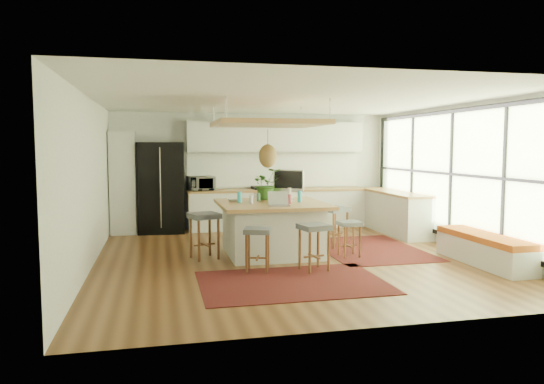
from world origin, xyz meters
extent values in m
plane|color=#4E2D16|center=(0.00, 0.00, 0.00)|extent=(7.00, 7.00, 0.00)
plane|color=white|center=(0.00, 0.00, 2.70)|extent=(7.00, 7.00, 0.00)
plane|color=beige|center=(0.00, 3.50, 1.35)|extent=(6.50, 0.00, 6.50)
plane|color=beige|center=(0.00, -3.50, 1.35)|extent=(6.50, 0.00, 6.50)
plane|color=beige|center=(-3.25, 0.00, 1.35)|extent=(0.00, 7.00, 7.00)
plane|color=beige|center=(3.25, 0.00, 1.35)|extent=(0.00, 7.00, 7.00)
cube|color=beige|center=(-2.95, 3.18, 1.12)|extent=(0.55, 0.60, 2.25)
cube|color=beige|center=(0.55, 3.18, 0.44)|extent=(4.20, 0.60, 0.88)
cube|color=brown|center=(0.55, 3.18, 0.90)|extent=(4.24, 0.64, 0.05)
cube|color=white|center=(0.55, 3.48, 1.35)|extent=(4.20, 0.02, 0.80)
cube|color=beige|center=(0.55, 3.32, 2.15)|extent=(4.20, 0.34, 0.70)
cube|color=beige|center=(2.93, 2.00, 0.44)|extent=(0.60, 2.50, 0.88)
cube|color=brown|center=(2.93, 2.00, 0.90)|extent=(0.64, 2.54, 0.05)
cube|color=black|center=(-0.38, -1.59, 0.01)|extent=(2.60, 1.80, 0.01)
cube|color=black|center=(1.63, 0.36, 0.01)|extent=(1.80, 2.60, 0.01)
imported|color=#A5A5AA|center=(-1.25, 3.19, 1.12)|extent=(0.63, 0.44, 0.39)
imported|color=#1E4C19|center=(-0.23, 0.86, 1.16)|extent=(0.68, 0.71, 0.46)
imported|color=beige|center=(-0.89, 0.65, 0.95)|extent=(0.22, 0.22, 0.05)
cylinder|color=#33B7CD|center=(-0.80, 0.43, 1.03)|extent=(0.07, 0.07, 0.19)
cylinder|color=white|center=(-0.65, 0.18, 1.03)|extent=(0.07, 0.07, 0.19)
cylinder|color=#97323F|center=(0.00, 0.03, 1.03)|extent=(0.07, 0.07, 0.19)
cylinder|color=beige|center=(0.10, 0.38, 1.03)|extent=(0.07, 0.07, 0.19)
cylinder|color=#47775D|center=(-0.45, 0.58, 1.03)|extent=(0.07, 0.07, 0.19)
cylinder|color=#33B7CD|center=(0.25, 0.23, 1.03)|extent=(0.07, 0.07, 0.19)
camera|label=1|loc=(-2.20, -8.31, 1.90)|focal=33.29mm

